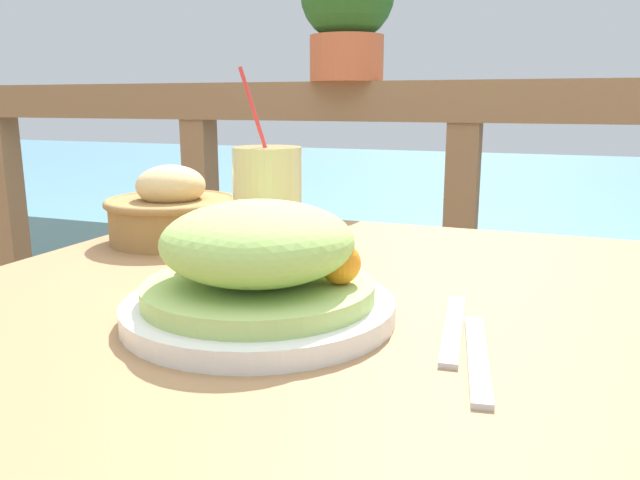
% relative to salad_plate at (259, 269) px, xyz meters
% --- Properties ---
extents(patio_table, '(0.93, 0.94, 0.71)m').
position_rel_salad_plate_xyz_m(patio_table, '(0.06, 0.05, -0.15)').
color(patio_table, '#997047').
rests_on(patio_table, ground_plane).
extents(railing_fence, '(2.80, 0.08, 0.96)m').
position_rel_salad_plate_xyz_m(railing_fence, '(0.06, 0.90, -0.09)').
color(railing_fence, brown).
rests_on(railing_fence, ground_plane).
extents(sea_backdrop, '(12.00, 4.00, 0.46)m').
position_rel_salad_plate_xyz_m(sea_backdrop, '(0.06, 3.40, -0.53)').
color(sea_backdrop, '#568EA8').
rests_on(sea_backdrop, ground_plane).
extents(salad_plate, '(0.26, 0.26, 0.12)m').
position_rel_salad_plate_xyz_m(salad_plate, '(0.00, 0.00, 0.00)').
color(salad_plate, silver).
rests_on(salad_plate, patio_table).
extents(drink_glass, '(0.09, 0.09, 0.25)m').
position_rel_salad_plate_xyz_m(drink_glass, '(-0.09, 0.20, 0.03)').
color(drink_glass, '#DBCC7F').
rests_on(drink_glass, patio_table).
extents(bread_basket, '(0.20, 0.20, 0.12)m').
position_rel_salad_plate_xyz_m(bread_basket, '(-0.28, 0.27, -0.00)').
color(bread_basket, olive).
rests_on(bread_basket, patio_table).
extents(potted_plant, '(0.22, 0.22, 0.30)m').
position_rel_salad_plate_xyz_m(potted_plant, '(-0.21, 0.90, 0.36)').
color(potted_plant, '#B75B38').
rests_on(potted_plant, railing_fence).
extents(fork, '(0.04, 0.18, 0.00)m').
position_rel_salad_plate_xyz_m(fork, '(0.21, -0.02, -0.05)').
color(fork, silver).
rests_on(fork, patio_table).
extents(knife, '(0.04, 0.18, 0.00)m').
position_rel_salad_plate_xyz_m(knife, '(0.18, 0.03, -0.05)').
color(knife, silver).
rests_on(knife, patio_table).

